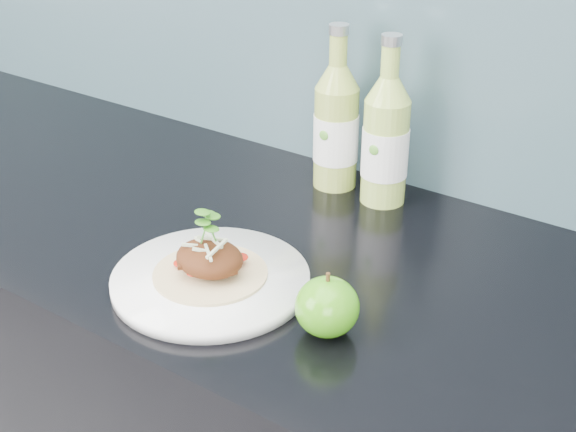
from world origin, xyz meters
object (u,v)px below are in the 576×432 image
Objects in this scene: green_apple at (327,307)px; cider_bottle_left at (336,127)px; dinner_plate at (211,280)px; cider_bottle_right at (386,141)px.

green_apple is 0.31× the size of cider_bottle_left.
cider_bottle_right reaches higher than dinner_plate.
cider_bottle_right is at bearing 80.01° from dinner_plate.
cider_bottle_left reaches higher than green_apple.
green_apple is at bearing -62.47° from cider_bottle_left.
cider_bottle_left is at bearing 95.10° from dinner_plate.
cider_bottle_left is (-0.21, 0.35, 0.06)m from green_apple.
dinner_plate is 0.36m from cider_bottle_right.
green_apple is at bearing -84.51° from cider_bottle_right.
green_apple reaches higher than dinner_plate.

